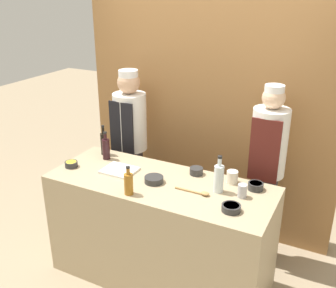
% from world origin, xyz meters
% --- Properties ---
extents(ground_plane, '(14.00, 14.00, 0.00)m').
position_xyz_m(ground_plane, '(0.00, 0.00, 0.00)').
color(ground_plane, tan).
extents(cabinet_wall, '(2.62, 0.18, 2.40)m').
position_xyz_m(cabinet_wall, '(0.00, 1.07, 1.20)').
color(cabinet_wall, olive).
rests_on(cabinet_wall, ground_plane).
extents(counter, '(1.87, 0.73, 0.96)m').
position_xyz_m(counter, '(0.00, 0.00, 0.48)').
color(counter, tan).
rests_on(counter, ground_plane).
extents(sauce_bowl_orange, '(0.15, 0.15, 0.05)m').
position_xyz_m(sauce_bowl_orange, '(-0.04, -0.03, 0.98)').
color(sauce_bowl_orange, '#2D2D2D').
rests_on(sauce_bowl_orange, counter).
extents(sauce_bowl_green, '(0.14, 0.14, 0.05)m').
position_xyz_m(sauce_bowl_green, '(0.66, -0.16, 0.98)').
color(sauce_bowl_green, '#2D2D2D').
rests_on(sauce_bowl_green, counter).
extents(sauce_bowl_purple, '(0.12, 0.12, 0.06)m').
position_xyz_m(sauce_bowl_purple, '(0.73, 0.23, 0.99)').
color(sauce_bowl_purple, '#2D2D2D').
rests_on(sauce_bowl_purple, counter).
extents(sauce_bowl_red, '(0.11, 0.11, 0.06)m').
position_xyz_m(sauce_bowl_red, '(0.21, 0.26, 0.99)').
color(sauce_bowl_red, '#2D2D2D').
rests_on(sauce_bowl_red, counter).
extents(sauce_bowl_yellow, '(0.11, 0.11, 0.05)m').
position_xyz_m(sauce_bowl_yellow, '(-0.83, -0.11, 0.98)').
color(sauce_bowl_yellow, '#2D2D2D').
rests_on(sauce_bowl_yellow, counter).
extents(cutting_board, '(0.29, 0.23, 0.02)m').
position_xyz_m(cutting_board, '(-0.40, 0.01, 0.97)').
color(cutting_board, white).
rests_on(cutting_board, counter).
extents(bottle_soy, '(0.06, 0.06, 0.29)m').
position_xyz_m(bottle_soy, '(-0.73, 0.26, 1.07)').
color(bottle_soy, black).
rests_on(bottle_soy, counter).
extents(bottle_wine, '(0.07, 0.07, 0.26)m').
position_xyz_m(bottle_wine, '(-0.65, 0.18, 1.06)').
color(bottle_wine, black).
rests_on(bottle_wine, counter).
extents(bottle_clear, '(0.08, 0.08, 0.30)m').
position_xyz_m(bottle_clear, '(0.48, 0.06, 1.08)').
color(bottle_clear, silver).
rests_on(bottle_clear, counter).
extents(bottle_amber, '(0.07, 0.07, 0.23)m').
position_xyz_m(bottle_amber, '(-0.12, -0.28, 1.05)').
color(bottle_amber, '#9E661E').
rests_on(bottle_amber, counter).
extents(cup_steel, '(0.07, 0.07, 0.10)m').
position_xyz_m(cup_steel, '(0.67, 0.07, 1.01)').
color(cup_steel, '#B7B7BC').
rests_on(cup_steel, counter).
extents(cup_cream, '(0.09, 0.09, 0.10)m').
position_xyz_m(cup_cream, '(0.53, 0.26, 1.01)').
color(cup_cream, silver).
rests_on(cup_cream, counter).
extents(wooden_spoon, '(0.29, 0.05, 0.03)m').
position_xyz_m(wooden_spoon, '(0.35, -0.04, 0.97)').
color(wooden_spoon, '#B2844C').
rests_on(wooden_spoon, counter).
extents(chef_left, '(0.34, 0.34, 1.68)m').
position_xyz_m(chef_left, '(-0.71, 0.68, 0.93)').
color(chef_left, '#28282D').
rests_on(chef_left, ground_plane).
extents(chef_right, '(0.31, 0.31, 1.69)m').
position_xyz_m(chef_right, '(0.71, 0.68, 0.93)').
color(chef_right, '#28282D').
rests_on(chef_right, ground_plane).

